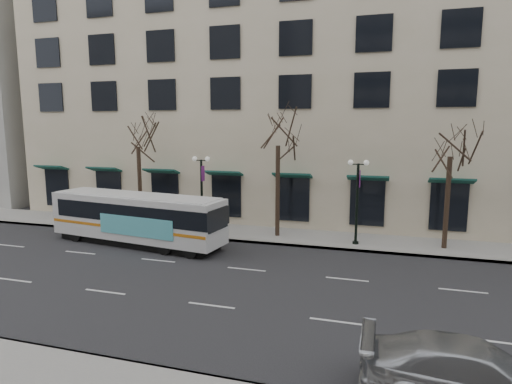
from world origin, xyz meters
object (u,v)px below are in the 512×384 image
at_px(lamp_post_right, 357,198).
at_px(silver_car, 474,375).
at_px(tree_far_mid, 278,130).
at_px(tree_far_right, 451,139).
at_px(lamp_post_left, 202,191).
at_px(tree_far_left, 138,133).
at_px(city_bus, 138,217).

bearing_deg(lamp_post_right, silver_car, -74.88).
height_order(tree_far_mid, tree_far_right, tree_far_mid).
bearing_deg(tree_far_right, tree_far_mid, 180.00).
height_order(tree_far_right, lamp_post_left, tree_far_right).
relative_size(tree_far_left, tree_far_mid, 0.98).
distance_m(tree_far_left, tree_far_mid, 10.00).
relative_size(tree_far_left, tree_far_right, 1.03).
distance_m(tree_far_right, silver_car, 15.97).
relative_size(lamp_post_left, city_bus, 0.45).
distance_m(tree_far_left, silver_car, 24.76).
bearing_deg(tree_far_left, lamp_post_right, -2.29).
relative_size(tree_far_left, city_bus, 0.72).
bearing_deg(lamp_post_right, tree_far_left, 177.71).
xyz_separation_m(lamp_post_left, lamp_post_right, (10.00, 0.00, 0.00)).
bearing_deg(lamp_post_left, tree_far_right, 2.29).
xyz_separation_m(tree_far_right, silver_car, (-1.12, -14.91, -5.59)).
distance_m(lamp_post_right, silver_car, 14.97).
bearing_deg(tree_far_mid, tree_far_right, -0.00).
bearing_deg(lamp_post_right, lamp_post_left, 180.00).
height_order(tree_far_right, silver_car, tree_far_right).
relative_size(tree_far_mid, silver_car, 1.49).
distance_m(tree_far_mid, lamp_post_left, 6.40).
relative_size(lamp_post_right, city_bus, 0.45).
distance_m(lamp_post_right, city_bus, 13.26).
relative_size(tree_far_right, silver_car, 1.41).
bearing_deg(tree_far_mid, lamp_post_left, -173.15).
bearing_deg(silver_car, tree_far_right, -4.05).
distance_m(tree_far_right, lamp_post_left, 15.40).
xyz_separation_m(tree_far_mid, silver_car, (8.88, -14.91, -6.07)).
relative_size(tree_far_mid, tree_far_right, 1.06).
xyz_separation_m(tree_far_mid, lamp_post_left, (-4.99, -0.60, -3.96)).
bearing_deg(lamp_post_left, silver_car, -45.90).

